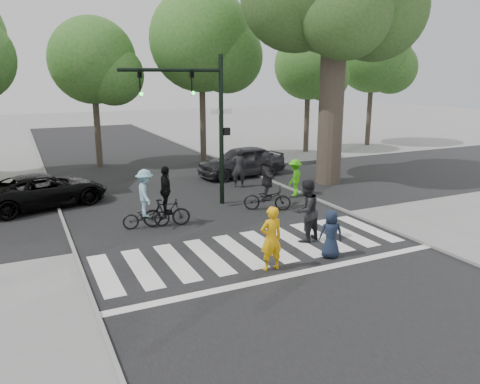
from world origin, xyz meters
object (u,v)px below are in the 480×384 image
object	(u,v)px
pedestrian_child	(331,234)
car_suv	(45,190)
pedestrian_adult	(306,211)
traffic_signal	(201,110)
car_grey	(241,161)
cyclist_right	(267,184)
cyclist_left	(146,203)
cyclist_mid	(166,202)
pedestrian_woman	(271,238)

from	to	relation	value
pedestrian_child	car_suv	size ratio (longest dim) A/B	0.29
pedestrian_adult	car_suv	distance (m)	10.83
traffic_signal	pedestrian_child	xyz separation A→B (m)	(1.35, -6.80, -3.18)
car_grey	traffic_signal	bearing A→B (deg)	-45.85
traffic_signal	cyclist_right	xyz separation A→B (m)	(2.08, -1.65, -2.85)
cyclist_left	car_suv	bearing A→B (deg)	123.91
traffic_signal	pedestrian_adult	bearing A→B (deg)	-74.48
cyclist_left	car_grey	size ratio (longest dim) A/B	0.44
cyclist_right	cyclist_mid	bearing A→B (deg)	-176.85
car_grey	cyclist_right	bearing A→B (deg)	-21.63
pedestrian_woman	cyclist_left	distance (m)	5.50
pedestrian_adult	cyclist_mid	size ratio (longest dim) A/B	0.94
pedestrian_child	car_suv	xyz separation A→B (m)	(-7.16, 9.51, -0.04)
pedestrian_child	pedestrian_adult	xyz separation A→B (m)	(0.12, 1.50, 0.30)
pedestrian_adult	car_suv	bearing A→B (deg)	-66.34
cyclist_left	cyclist_mid	xyz separation A→B (m)	(0.70, -0.12, -0.02)
pedestrian_child	cyclist_right	distance (m)	5.21
traffic_signal	pedestrian_child	distance (m)	7.63
pedestrian_child	car_grey	distance (m)	11.65
cyclist_mid	car_grey	world-z (taller)	cyclist_mid
car_grey	pedestrian_child	bearing A→B (deg)	-17.80
pedestrian_woman	cyclist_left	world-z (taller)	cyclist_left
pedestrian_woman	car_suv	bearing A→B (deg)	-62.64
traffic_signal	car_grey	xyz separation A→B (m)	(3.95, 4.55, -3.10)
cyclist_mid	cyclist_right	bearing A→B (deg)	3.15
pedestrian_adult	pedestrian_woman	bearing A→B (deg)	17.03
cyclist_right	car_grey	size ratio (longest dim) A/B	0.50
pedestrian_woman	pedestrian_adult	world-z (taller)	pedestrian_adult
pedestrian_woman	car_suv	world-z (taller)	pedestrian_woman
cyclist_mid	cyclist_right	size ratio (longest dim) A/B	0.92
cyclist_right	car_suv	distance (m)	9.02
cyclist_left	car_grey	world-z (taller)	cyclist_left
pedestrian_child	car_grey	size ratio (longest dim) A/B	0.31
pedestrian_woman	cyclist_left	bearing A→B (deg)	-68.03
traffic_signal	pedestrian_woman	world-z (taller)	traffic_signal
traffic_signal	cyclist_mid	world-z (taller)	traffic_signal
pedestrian_adult	cyclist_left	size ratio (longest dim) A/B	0.98
pedestrian_child	car_grey	xyz separation A→B (m)	(2.59, 11.36, 0.08)
traffic_signal	car_suv	xyz separation A→B (m)	(-5.81, 2.70, -3.21)
pedestrian_adult	cyclist_right	size ratio (longest dim) A/B	0.86
cyclist_mid	car_suv	bearing A→B (deg)	128.92
pedestrian_adult	car_suv	size ratio (longest dim) A/B	0.41
traffic_signal	cyclist_left	distance (m)	4.47
cyclist_left	car_grey	bearing A→B (deg)	43.10
traffic_signal	cyclist_left	world-z (taller)	traffic_signal
traffic_signal	car_grey	size ratio (longest dim) A/B	1.28
traffic_signal	cyclist_mid	xyz separation A→B (m)	(-2.10, -1.88, -3.01)
car_suv	car_grey	size ratio (longest dim) A/B	1.05
pedestrian_adult	cyclist_right	xyz separation A→B (m)	(0.61, 3.65, 0.03)
cyclist_left	traffic_signal	bearing A→B (deg)	32.19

